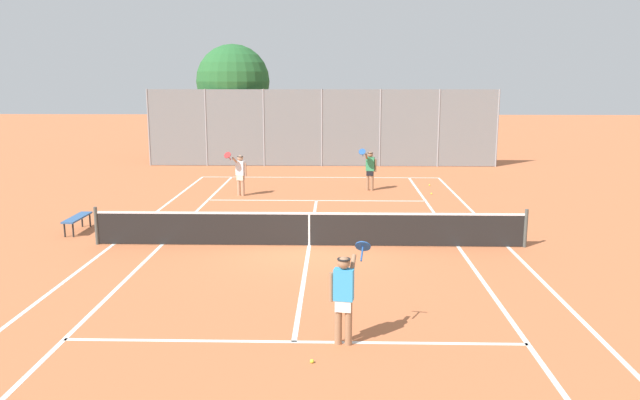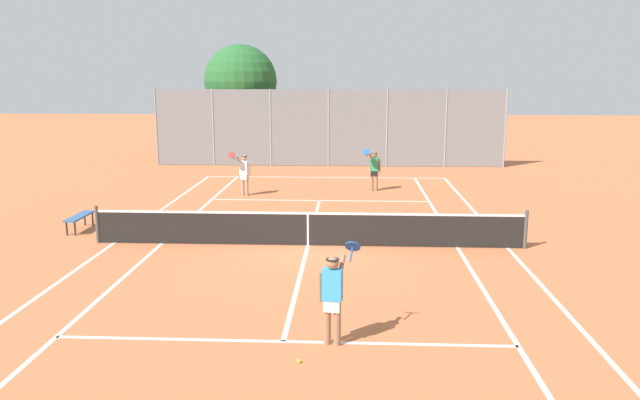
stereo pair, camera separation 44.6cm
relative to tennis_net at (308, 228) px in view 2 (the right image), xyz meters
The scene contains 14 objects.
ground_plane 0.51m from the tennis_net, ahead, with size 120.00×120.00×0.00m, color #BC663D.
court_line_markings 0.51m from the tennis_net, ahead, with size 11.10×23.90×0.01m.
tennis_net is the anchor object (origin of this frame).
player_near_side 6.53m from the tennis_net, 82.24° to the right, with size 0.76×0.72×1.77m.
player_far_left 7.91m from the tennis_net, 112.40° to the left, with size 0.84×0.69×1.77m.
player_far_right 8.86m from the tennis_net, 76.04° to the left, with size 0.77×0.71×1.77m.
loose_tennis_ball_0 9.02m from the tennis_net, 59.62° to the left, with size 0.07×0.07×0.07m, color #D1DB33.
loose_tennis_ball_2 10.86m from the tennis_net, 63.95° to the left, with size 0.07×0.07×0.07m, color #D1DB33.
loose_tennis_ball_3 2.21m from the tennis_net, 166.13° to the left, with size 0.07×0.07×0.07m, color #D1DB33.
loose_tennis_ball_4 4.33m from the tennis_net, 153.24° to the left, with size 0.07×0.07×0.07m, color #D1DB33.
loose_tennis_ball_5 7.25m from the tennis_net, 87.22° to the right, with size 0.07×0.07×0.07m, color #D1DB33.
courtside_bench 7.22m from the tennis_net, 168.71° to the left, with size 0.36×1.50×0.47m.
back_fence 15.70m from the tennis_net, 90.00° to the left, with size 18.18×0.08×3.99m.
tree_behind_left 18.66m from the tennis_net, 105.82° to the left, with size 3.97×3.97×6.34m.
Camera 2 is at (1.17, -16.73, 4.64)m, focal length 35.00 mm.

